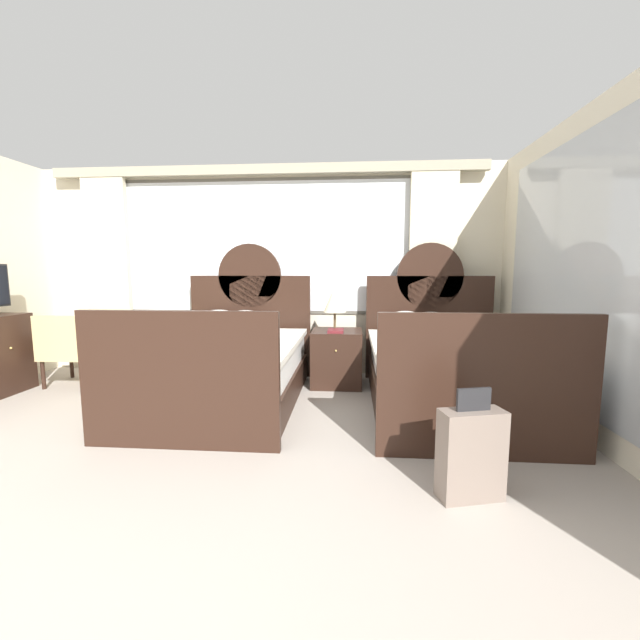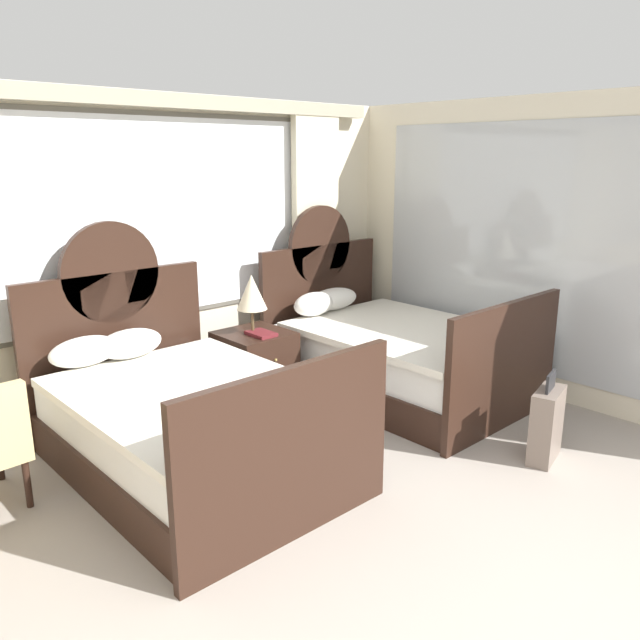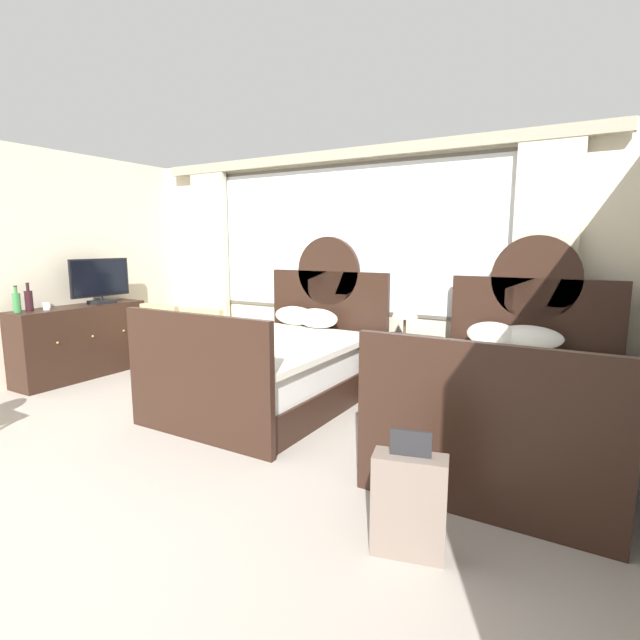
{
  "view_description": "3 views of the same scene",
  "coord_description": "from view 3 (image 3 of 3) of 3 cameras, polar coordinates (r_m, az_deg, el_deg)",
  "views": [
    {
      "loc": [
        1.12,
        -1.14,
        1.36
      ],
      "look_at": [
        0.81,
        2.77,
        0.88
      ],
      "focal_mm": 22.5,
      "sensor_mm": 36.0,
      "label": 1
    },
    {
      "loc": [
        -2.24,
        -0.78,
        2.2
      ],
      "look_at": [
        1.09,
        2.83,
        0.89
      ],
      "focal_mm": 35.02,
      "sensor_mm": 36.0,
      "label": 2
    },
    {
      "loc": [
        2.61,
        -1.03,
        1.62
      ],
      "look_at": [
        0.43,
        2.69,
        0.93
      ],
      "focal_mm": 26.9,
      "sensor_mm": 36.0,
      "label": 3
    }
  ],
  "objects": [
    {
      "name": "bed_near_window",
      "position": [
        4.94,
        -5.11,
        -5.52
      ],
      "size": [
        1.54,
        2.25,
        1.7
      ],
      "color": "black",
      "rests_on": "ground_plane"
    },
    {
      "name": "nightstand_between_beds",
      "position": [
        5.04,
        10.24,
        -5.88
      ],
      "size": [
        0.59,
        0.61,
        0.66
      ],
      "color": "black",
      "rests_on": "ground_plane"
    },
    {
      "name": "bottle_soda_green",
      "position": [
        6.13,
        -32.38,
        1.81
      ],
      "size": [
        0.08,
        0.08,
        0.29
      ],
      "color": "#337A3D",
      "rests_on": "dresser_minibar"
    },
    {
      "name": "armchair_by_window_left",
      "position": [
        6.03,
        -12.65,
        -2.1
      ],
      "size": [
        0.63,
        0.63,
        0.86
      ],
      "color": "tan",
      "rests_on": "ground_plane"
    },
    {
      "name": "suitcase_on_floor",
      "position": [
        2.71,
        10.54,
        -20.75
      ],
      "size": [
        0.41,
        0.25,
        0.68
      ],
      "color": "#75665B",
      "rests_on": "ground_plane"
    },
    {
      "name": "cup_on_dresser",
      "position": [
        6.24,
        -29.74,
        1.45
      ],
      "size": [
        0.11,
        0.08,
        0.08
      ],
      "color": "white",
      "rests_on": "dresser_minibar"
    },
    {
      "name": "tv_flatscreen",
      "position": [
        6.57,
        -24.66,
        4.26
      ],
      "size": [
        0.2,
        0.79,
        0.56
      ],
      "color": "black",
      "rests_on": "dresser_minibar"
    },
    {
      "name": "wall_back_window",
      "position": [
        5.77,
        3.57,
        7.3
      ],
      "size": [
        6.02,
        0.22,
        2.7
      ],
      "color": "beige",
      "rests_on": "ground_plane"
    },
    {
      "name": "bed_near_mirror",
      "position": [
        4.11,
        21.75,
        -9.15
      ],
      "size": [
        1.54,
        2.25,
        1.7
      ],
      "color": "black",
      "rests_on": "ground_plane"
    },
    {
      "name": "dresser_minibar",
      "position": [
        6.52,
        -26.52,
        -2.3
      ],
      "size": [
        0.46,
        1.57,
        0.87
      ],
      "color": "black",
      "rests_on": "ground_plane"
    },
    {
      "name": "wall_left",
      "position": [
        6.31,
        -33.47,
        5.17
      ],
      "size": [
        0.07,
        4.72,
        2.7
      ],
      "color": "beige",
      "rests_on": "ground_plane"
    },
    {
      "name": "book_on_nightstand",
      "position": [
        4.86,
        9.76,
        -2.28
      ],
      "size": [
        0.18,
        0.26,
        0.03
      ],
      "color": "maroon",
      "rests_on": "nightstand_between_beds"
    },
    {
      "name": "armchair_by_window_centre",
      "position": [
        6.53,
        -17.29,
        -1.43
      ],
      "size": [
        0.62,
        0.62,
        0.86
      ],
      "color": "tan",
      "rests_on": "ground_plane"
    },
    {
      "name": "bottle_wine_dark",
      "position": [
        6.19,
        -31.34,
        2.04
      ],
      "size": [
        0.08,
        0.08,
        0.32
      ],
      "color": "black",
      "rests_on": "dresser_minibar"
    },
    {
      "name": "table_lamp_on_nightstand",
      "position": [
        4.9,
        10.11,
        1.99
      ],
      "size": [
        0.27,
        0.27,
        0.53
      ],
      "color": "brown",
      "rests_on": "nightstand_between_beds"
    }
  ]
}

